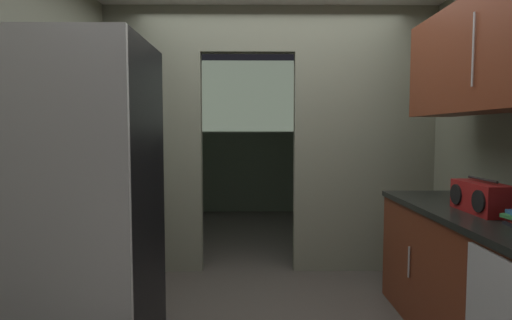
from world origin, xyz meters
name	(u,v)px	position (x,y,z in m)	size (l,w,h in m)	color
kitchen_partition	(278,134)	(0.07, 1.35, 1.36)	(3.19, 0.12, 2.58)	gray
adjoining_room_shell	(265,138)	(0.00, 3.40, 1.29)	(3.19, 3.09, 2.58)	slate
refrigerator	(78,209)	(-1.17, -0.38, 0.94)	(0.81, 0.79, 1.88)	black
lower_cabinet_run	(495,291)	(1.26, -0.34, 0.44)	(0.68, 2.14, 0.88)	maroon
upper_cabinet_counterside	(505,49)	(1.26, -0.34, 1.85)	(0.36, 1.93, 0.69)	maroon
boombox	(481,197)	(1.22, -0.21, 0.98)	(0.19, 0.44, 0.21)	maroon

